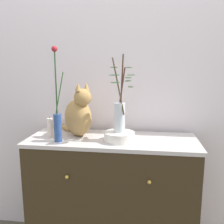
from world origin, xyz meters
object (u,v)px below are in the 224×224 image
object	(u,v)px
cat_sitting	(78,115)
vase_glass_clear	(120,111)
sideboard	(112,198)
vase_slim_green	(57,119)
bowl_porcelain	(119,136)
candle_pillar	(50,128)

from	to	relation	value
cat_sitting	vase_glass_clear	distance (m)	0.31
sideboard	vase_slim_green	xyz separation A→B (m)	(-0.33, -0.11, 0.58)
bowl_porcelain	cat_sitting	bearing A→B (deg)	163.42
bowl_porcelain	candle_pillar	world-z (taller)	candle_pillar
sideboard	cat_sitting	size ratio (longest dim) A/B	2.88
vase_slim_green	cat_sitting	bearing A→B (deg)	57.77
cat_sitting	candle_pillar	distance (m)	0.21
bowl_porcelain	vase_glass_clear	size ratio (longest dim) A/B	0.40
sideboard	cat_sitting	xyz separation A→B (m)	(-0.24, 0.04, 0.58)
vase_slim_green	candle_pillar	bearing A→B (deg)	134.77
cat_sitting	vase_slim_green	distance (m)	0.18
candle_pillar	vase_glass_clear	bearing A→B (deg)	-3.04
candle_pillar	vase_slim_green	bearing A→B (deg)	-45.23
sideboard	cat_sitting	distance (m)	0.63
sideboard	vase_glass_clear	size ratio (longest dim) A/B	2.32
vase_glass_clear	candle_pillar	world-z (taller)	vase_glass_clear
vase_glass_clear	vase_slim_green	bearing A→B (deg)	-170.83
bowl_porcelain	vase_slim_green	bearing A→B (deg)	-170.81
bowl_porcelain	vase_glass_clear	distance (m)	0.17
vase_glass_clear	sideboard	bearing A→B (deg)	139.26
vase_slim_green	vase_glass_clear	distance (m)	0.40
candle_pillar	cat_sitting	bearing A→B (deg)	18.63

